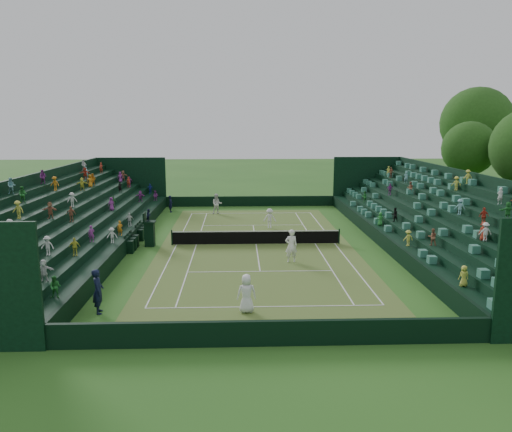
{
  "coord_description": "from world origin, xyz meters",
  "views": [
    {
      "loc": [
        -1.23,
        -33.53,
        8.37
      ],
      "look_at": [
        0.0,
        0.0,
        2.0
      ],
      "focal_mm": 35.0,
      "sensor_mm": 36.0,
      "label": 1
    }
  ],
  "objects_px": {
    "umpire_chair": "(149,230)",
    "player_near_west": "(247,294)",
    "player_far_east": "(270,218)",
    "tennis_net": "(256,237)",
    "player_near_east": "(291,246)",
    "player_far_west": "(217,204)"
  },
  "relations": [
    {
      "from": "umpire_chair",
      "to": "player_near_west",
      "type": "height_order",
      "value": "umpire_chair"
    },
    {
      "from": "player_near_west",
      "to": "player_far_east",
      "type": "distance_m",
      "value": 18.01
    },
    {
      "from": "tennis_net",
      "to": "player_near_west",
      "type": "xyz_separation_m",
      "value": [
        -0.88,
        -12.49,
        0.35
      ]
    },
    {
      "from": "player_near_west",
      "to": "player_near_east",
      "type": "distance_m",
      "value": 8.49
    },
    {
      "from": "tennis_net",
      "to": "umpire_chair",
      "type": "height_order",
      "value": "umpire_chair"
    },
    {
      "from": "umpire_chair",
      "to": "player_far_east",
      "type": "distance_m",
      "value": 10.22
    },
    {
      "from": "tennis_net",
      "to": "player_far_west",
      "type": "height_order",
      "value": "player_far_west"
    },
    {
      "from": "player_near_west",
      "to": "player_far_west",
      "type": "xyz_separation_m",
      "value": [
        -2.28,
        24.09,
        0.06
      ]
    },
    {
      "from": "tennis_net",
      "to": "player_near_east",
      "type": "relative_size",
      "value": 5.77
    },
    {
      "from": "player_near_west",
      "to": "player_near_east",
      "type": "xyz_separation_m",
      "value": [
        2.83,
        8.0,
        0.13
      ]
    },
    {
      "from": "player_near_east",
      "to": "player_far_east",
      "type": "xyz_separation_m",
      "value": [
        -0.67,
        9.88,
        -0.23
      ]
    },
    {
      "from": "tennis_net",
      "to": "player_near_west",
      "type": "height_order",
      "value": "player_near_west"
    },
    {
      "from": "player_near_west",
      "to": "player_far_west",
      "type": "height_order",
      "value": "player_far_west"
    },
    {
      "from": "player_near_east",
      "to": "player_far_west",
      "type": "height_order",
      "value": "player_near_east"
    },
    {
      "from": "player_near_east",
      "to": "player_far_west",
      "type": "xyz_separation_m",
      "value": [
        -5.12,
        16.09,
        -0.07
      ]
    },
    {
      "from": "tennis_net",
      "to": "player_far_east",
      "type": "bearing_deg",
      "value": 76.55
    },
    {
      "from": "player_near_east",
      "to": "player_near_west",
      "type": "bearing_deg",
      "value": 65.15
    },
    {
      "from": "player_near_west",
      "to": "tennis_net",
      "type": "bearing_deg",
      "value": -98.08
    },
    {
      "from": "umpire_chair",
      "to": "player_near_east",
      "type": "xyz_separation_m",
      "value": [
        9.22,
        -4.3,
        -0.09
      ]
    },
    {
      "from": "player_near_east",
      "to": "player_far_east",
      "type": "distance_m",
      "value": 9.9
    },
    {
      "from": "tennis_net",
      "to": "player_far_west",
      "type": "distance_m",
      "value": 12.03
    },
    {
      "from": "umpire_chair",
      "to": "player_far_east",
      "type": "xyz_separation_m",
      "value": [
        8.55,
        5.58,
        -0.31
      ]
    }
  ]
}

